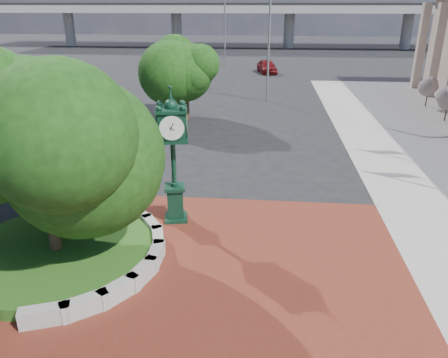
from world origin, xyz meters
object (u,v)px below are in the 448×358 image
at_px(post_clock, 173,151).
at_px(street_lamp_far, 227,15).
at_px(parked_car, 267,66).
at_px(street_lamp_near, 272,32).

distance_m(post_clock, street_lamp_far, 41.58).
distance_m(post_clock, parked_car, 37.31).
bearing_deg(parked_car, street_lamp_far, 127.03).
height_order(post_clock, street_lamp_near, street_lamp_near).
relative_size(parked_car, street_lamp_near, 0.47).
relative_size(post_clock, street_lamp_near, 0.54).
bearing_deg(street_lamp_near, street_lamp_far, 105.14).
bearing_deg(post_clock, parked_car, 85.13).
height_order(post_clock, street_lamp_far, street_lamp_far).
xyz_separation_m(parked_car, street_lamp_near, (0.33, -15.58, 4.70)).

